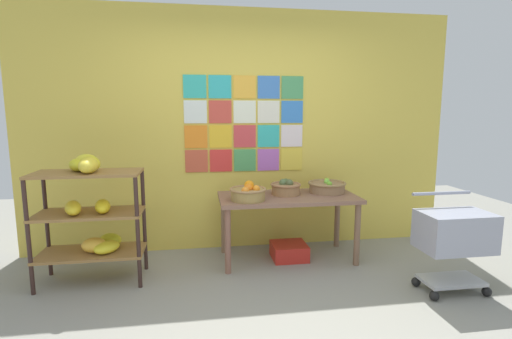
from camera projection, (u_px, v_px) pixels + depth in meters
The scene contains 9 objects.
ground at pixel (272, 331), 2.66m from camera, with size 9.48×9.48×0.00m, color gray.
back_wall_with_art at pixel (242, 131), 4.19m from camera, with size 4.78×0.07×2.64m.
banana_shelf_unit at pixel (91, 206), 3.35m from camera, with size 0.91×0.46×1.16m.
display_table at pixel (288, 204), 3.90m from camera, with size 1.42×0.67×0.68m.
fruit_basket_back_left at pixel (327, 186), 4.04m from camera, with size 0.40×0.40×0.15m.
fruit_basket_left at pixel (248, 193), 3.68m from camera, with size 0.36×0.36×0.18m.
fruit_basket_centre at pixel (286, 188), 3.93m from camera, with size 0.32×0.32×0.16m.
produce_crate_under_table at pixel (289, 251), 3.98m from camera, with size 0.36×0.34×0.16m, color red.
shopping_cart at pixel (454, 235), 3.18m from camera, with size 0.58×0.41×0.84m.
Camera 1 is at (-0.49, -2.42, 1.53)m, focal length 26.43 mm.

